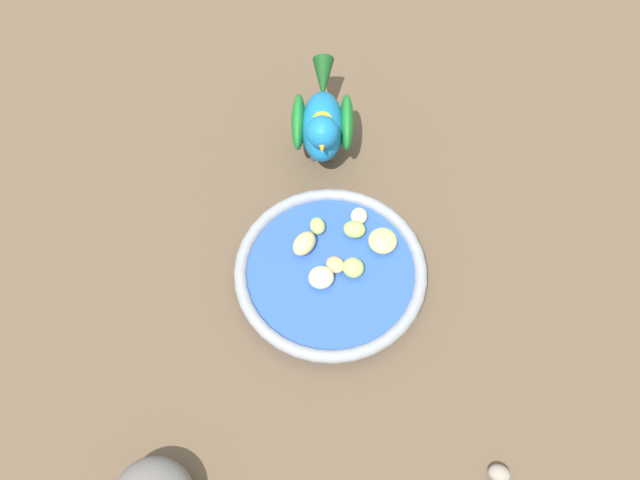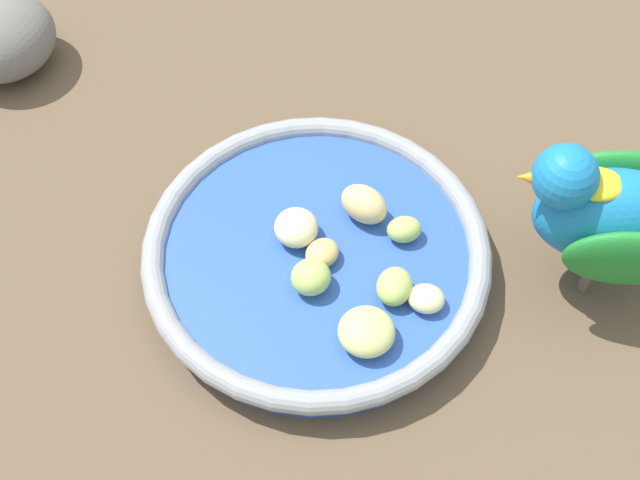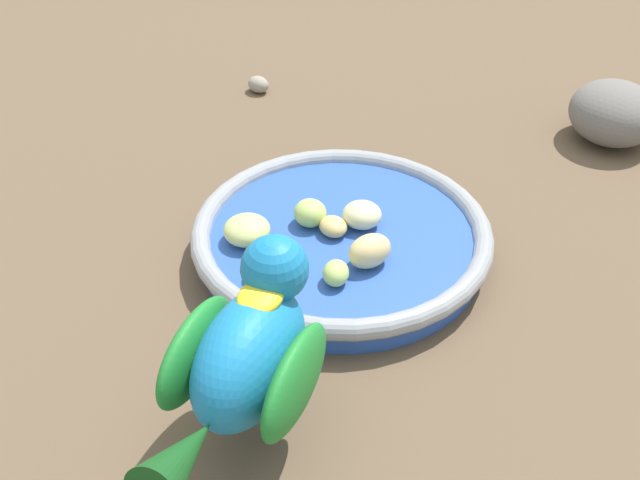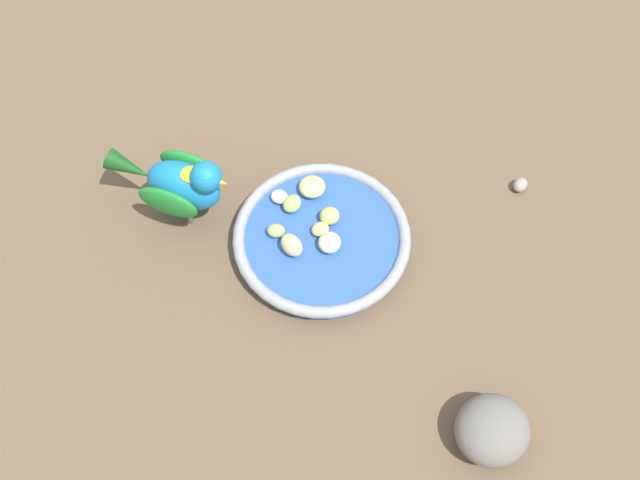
{
  "view_description": "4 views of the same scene",
  "coord_description": "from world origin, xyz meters",
  "views": [
    {
      "loc": [
        0.28,
        0.27,
        0.77
      ],
      "look_at": [
        -0.01,
        0.0,
        0.07
      ],
      "focal_mm": 37.58,
      "sensor_mm": 36.0,
      "label": 1
    },
    {
      "loc": [
        -0.25,
        0.25,
        0.54
      ],
      "look_at": [
        -0.02,
        0.04,
        0.07
      ],
      "focal_mm": 50.65,
      "sensor_mm": 36.0,
      "label": 2
    },
    {
      "loc": [
        -0.24,
        -0.43,
        0.41
      ],
      "look_at": [
        -0.03,
        -0.0,
        0.04
      ],
      "focal_mm": 45.63,
      "sensor_mm": 36.0,
      "label": 3
    },
    {
      "loc": [
        0.41,
        -0.2,
        0.8
      ],
      "look_at": [
        0.03,
        0.01,
        0.06
      ],
      "focal_mm": 38.01,
      "sensor_mm": 36.0,
      "label": 4
    }
  ],
  "objects": [
    {
      "name": "ground_plane",
      "position": [
        0.0,
        0.0,
        0.0
      ],
      "size": [
        4.0,
        4.0,
        0.0
      ],
      "primitive_type": "plane",
      "color": "brown"
    },
    {
      "name": "feeding_bowl",
      "position": [
        -0.0,
        0.02,
        0.02
      ],
      "size": [
        0.24,
        0.24,
        0.03
      ],
      "color": "#2D56B7",
      "rests_on": "ground_plane"
    },
    {
      "name": "apple_piece_0",
      "position": [
        -0.06,
        0.01,
        0.03
      ],
      "size": [
        0.04,
        0.04,
        0.02
      ],
      "primitive_type": "ellipsoid",
      "rotation": [
        0.0,
        0.0,
        5.27
      ],
      "color": "#B2CC66",
      "rests_on": "feeding_bowl"
    },
    {
      "name": "apple_piece_1",
      "position": [
        0.0,
        -0.02,
        0.04
      ],
      "size": [
        0.04,
        0.03,
        0.03
      ],
      "primitive_type": "ellipsoid",
      "rotation": [
        0.0,
        0.0,
        0.15
      ],
      "color": "#E5C67F",
      "rests_on": "feeding_bowl"
    },
    {
      "name": "apple_piece_2",
      "position": [
        -0.01,
        0.03,
        0.03
      ],
      "size": [
        0.02,
        0.03,
        0.01
      ],
      "primitive_type": "ellipsoid",
      "rotation": [
        0.0,
        0.0,
        1.68
      ],
      "color": "tan",
      "rests_on": "feeding_bowl"
    },
    {
      "name": "apple_piece_3",
      "position": [
        -0.03,
        -0.03,
        0.03
      ],
      "size": [
        0.03,
        0.03,
        0.02
      ],
      "primitive_type": "ellipsoid",
      "rotation": [
        0.0,
        0.0,
        1.0
      ],
      "color": "#B2CC66",
      "rests_on": "feeding_bowl"
    },
    {
      "name": "apple_piece_4",
      "position": [
        -0.07,
        0.05,
        0.03
      ],
      "size": [
        0.05,
        0.05,
        0.02
      ],
      "primitive_type": "ellipsoid",
      "rotation": [
        0.0,
        0.0,
        0.75
      ],
      "color": "#C6D17A",
      "rests_on": "feeding_bowl"
    },
    {
      "name": "apple_piece_5",
      "position": [
        0.02,
        0.03,
        0.03
      ],
      "size": [
        0.04,
        0.04,
        0.02
      ],
      "primitive_type": "ellipsoid",
      "rotation": [
        0.0,
        0.0,
        5.72
      ],
      "color": "beige",
      "rests_on": "feeding_bowl"
    },
    {
      "name": "apple_piece_6",
      "position": [
        -0.02,
        0.05,
        0.03
      ],
      "size": [
        0.03,
        0.03,
        0.02
      ],
      "primitive_type": "ellipsoid",
      "rotation": [
        0.0,
        0.0,
        1.53
      ],
      "color": "#B2CC66",
      "rests_on": "feeding_bowl"
    },
    {
      "name": "apple_piece_7",
      "position": [
        -0.08,
        -0.0,
        0.03
      ],
      "size": [
        0.03,
        0.03,
        0.01
      ],
      "primitive_type": "ellipsoid",
      "rotation": [
        0.0,
        0.0,
        3.77
      ],
      "color": "beige",
      "rests_on": "feeding_bowl"
    },
    {
      "name": "parrot",
      "position": [
        -0.13,
        -0.12,
        0.07
      ],
      "size": [
        0.15,
        0.14,
        0.13
      ],
      "rotation": [
        0.0,
        0.0,
        0.74
      ],
      "color": "#59544C",
      "rests_on": "ground_plane"
    },
    {
      "name": "rock_large",
      "position": [
        0.32,
        0.07,
        0.03
      ],
      "size": [
        0.09,
        0.1,
        0.06
      ],
      "primitive_type": "ellipsoid",
      "rotation": [
        0.0,
        0.0,
        1.67
      ],
      "color": "slate",
      "rests_on": "ground_plane"
    },
    {
      "name": "pebble_0",
      "position": [
        0.05,
        0.32,
        0.01
      ],
      "size": [
        0.03,
        0.03,
        0.02
      ],
      "primitive_type": "ellipsoid",
      "rotation": [
        0.0,
        0.0,
        5.15
      ],
      "color": "gray",
      "rests_on": "ground_plane"
    }
  ]
}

